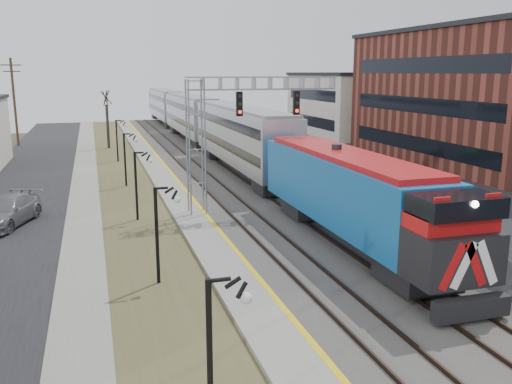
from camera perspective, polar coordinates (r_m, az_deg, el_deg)
name	(u,v)px	position (r m, az deg, el deg)	size (l,w,h in m)	color
street_west	(13,202)	(39.10, -24.22, -0.97)	(7.00, 120.00, 0.04)	black
sidewalk	(84,197)	(38.74, -17.63, -0.54)	(2.00, 120.00, 0.08)	gray
grass_median	(129,195)	(38.80, -13.20, -0.27)	(4.00, 120.00, 0.06)	#454826
platform	(172,191)	(39.06, -8.82, 0.13)	(2.00, 120.00, 0.24)	gray
ballast_bed	(240,187)	(40.04, -1.72, 0.55)	(8.00, 120.00, 0.20)	#595651
parking_lot	(384,179)	(44.65, 13.32, 1.35)	(16.00, 120.00, 0.04)	black
platform_edge	(184,188)	(39.16, -7.55, 0.39)	(0.24, 120.00, 0.01)	gold
track_near	(213,186)	(39.54, -4.52, 0.62)	(1.58, 120.00, 0.15)	#2D2119
track_far	(259,183)	(40.41, 0.33, 0.92)	(1.58, 120.00, 0.15)	#2D2119
train	(204,124)	(59.77, -5.53, 7.17)	(3.00, 85.85, 5.33)	#135CA1
signal_gantry	(225,121)	(31.82, -3.33, 7.44)	(9.00, 1.07, 8.15)	gray
lampposts	(156,235)	(22.16, -10.47, -4.43)	(0.14, 62.14, 4.00)	black
fence	(293,175)	(41.18, 3.92, 1.85)	(0.04, 120.00, 1.60)	gray
car_lot_d	(409,205)	(33.27, 15.84, -1.32)	(1.99, 4.89, 1.42)	navy
car_lot_e	(404,193)	(36.66, 15.34, -0.12)	(1.56, 3.87, 1.32)	slate
car_lot_f	(313,158)	(49.28, 6.04, 3.58)	(1.73, 4.98, 1.64)	#0D430F
car_street_b	(6,212)	(33.15, -24.82, -1.90)	(2.24, 5.52, 1.60)	slate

